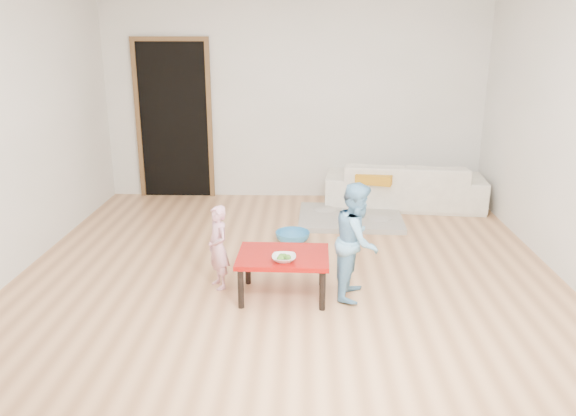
{
  "coord_description": "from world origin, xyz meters",
  "views": [
    {
      "loc": [
        0.14,
        -4.98,
        2.13
      ],
      "look_at": [
        0.0,
        -0.2,
        0.65
      ],
      "focal_mm": 35.0,
      "sensor_mm": 36.0,
      "label": 1
    }
  ],
  "objects_px": {
    "bowl": "(284,258)",
    "basin": "(293,237)",
    "red_table": "(283,275)",
    "child_pink": "(218,247)",
    "sofa": "(404,184)",
    "child_blue": "(357,241)"
  },
  "relations": [
    {
      "from": "child_pink",
      "to": "child_blue",
      "type": "xyz_separation_m",
      "value": [
        1.18,
        -0.13,
        0.12
      ]
    },
    {
      "from": "bowl",
      "to": "child_pink",
      "type": "distance_m",
      "value": 0.66
    },
    {
      "from": "bowl",
      "to": "red_table",
      "type": "bearing_deg",
      "value": 94.8
    },
    {
      "from": "child_pink",
      "to": "child_blue",
      "type": "relative_size",
      "value": 0.75
    },
    {
      "from": "sofa",
      "to": "child_pink",
      "type": "xyz_separation_m",
      "value": [
        -2.03,
        -2.52,
        0.08
      ]
    },
    {
      "from": "sofa",
      "to": "bowl",
      "type": "bearing_deg",
      "value": 68.75
    },
    {
      "from": "red_table",
      "to": "sofa",
      "type": "bearing_deg",
      "value": 61.51
    },
    {
      "from": "bowl",
      "to": "basin",
      "type": "distance_m",
      "value": 1.48
    },
    {
      "from": "bowl",
      "to": "child_blue",
      "type": "bearing_deg",
      "value": 16.48
    },
    {
      "from": "sofa",
      "to": "child_pink",
      "type": "bearing_deg",
      "value": 56.97
    },
    {
      "from": "child_blue",
      "to": "bowl",
      "type": "bearing_deg",
      "value": 120.17
    },
    {
      "from": "bowl",
      "to": "child_pink",
      "type": "height_order",
      "value": "child_pink"
    },
    {
      "from": "red_table",
      "to": "bowl",
      "type": "height_order",
      "value": "bowl"
    },
    {
      "from": "bowl",
      "to": "child_blue",
      "type": "height_order",
      "value": "child_blue"
    },
    {
      "from": "red_table",
      "to": "child_pink",
      "type": "distance_m",
      "value": 0.62
    },
    {
      "from": "bowl",
      "to": "basin",
      "type": "relative_size",
      "value": 0.53
    },
    {
      "from": "sofa",
      "to": "red_table",
      "type": "bearing_deg",
      "value": 67.33
    },
    {
      "from": "child_pink",
      "to": "basin",
      "type": "height_order",
      "value": "child_pink"
    },
    {
      "from": "red_table",
      "to": "basin",
      "type": "height_order",
      "value": "red_table"
    },
    {
      "from": "sofa",
      "to": "child_pink",
      "type": "relative_size",
      "value": 2.68
    },
    {
      "from": "sofa",
      "to": "red_table",
      "type": "distance_m",
      "value": 3.05
    },
    {
      "from": "red_table",
      "to": "bowl",
      "type": "distance_m",
      "value": 0.26
    }
  ]
}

